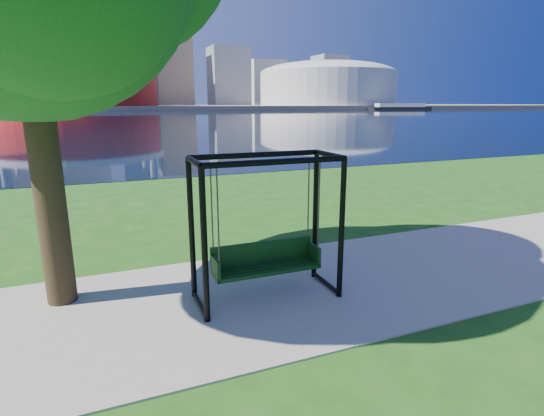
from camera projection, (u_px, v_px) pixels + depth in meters
ground at (284, 279)px, 8.04m from camera, size 900.00×900.00×0.00m
path at (296, 289)px, 7.59m from camera, size 120.00×4.00×0.03m
river at (107, 117)px, 99.49m from camera, size 900.00×180.00×0.02m
far_bank at (96, 107)px, 282.14m from camera, size 900.00×228.00×2.00m
stadium at (74, 81)px, 211.59m from camera, size 83.00×83.00×32.00m
arena at (328, 83)px, 265.16m from camera, size 84.00×84.00×26.56m
skyline at (84, 53)px, 284.18m from camera, size 392.00×66.00×96.50m
swing at (266, 231)px, 7.02m from camera, size 2.40×1.06×2.45m
barge at (400, 107)px, 227.09m from camera, size 33.37×15.80×3.23m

